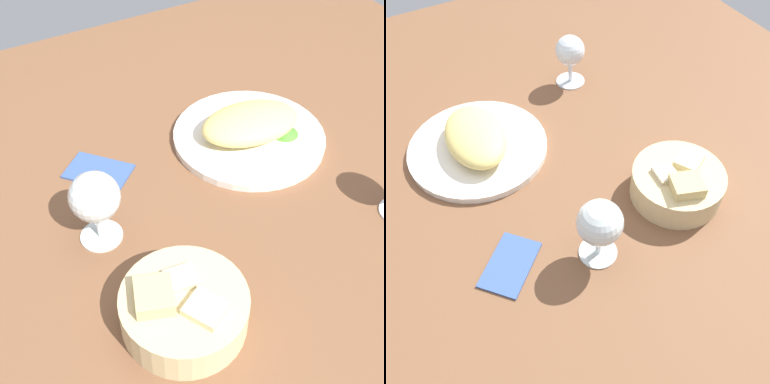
% 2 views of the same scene
% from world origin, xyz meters
% --- Properties ---
extents(ground_plane, '(1.40, 1.40, 0.02)m').
position_xyz_m(ground_plane, '(0.00, 0.00, -0.01)').
color(ground_plane, brown).
extents(plate, '(0.28, 0.28, 0.01)m').
position_xyz_m(plate, '(-0.08, -0.15, 0.01)').
color(plate, white).
rests_on(plate, ground_plane).
extents(omelette, '(0.20, 0.13, 0.05)m').
position_xyz_m(omelette, '(-0.08, -0.15, 0.04)').
color(omelette, '#EBCF72').
rests_on(omelette, plate).
extents(lettuce_garnish, '(0.05, 0.05, 0.01)m').
position_xyz_m(lettuce_garnish, '(-0.14, -0.12, 0.02)').
color(lettuce_garnish, '#46842E').
rests_on(lettuce_garnish, plate).
extents(bread_basket, '(0.17, 0.17, 0.08)m').
position_xyz_m(bread_basket, '(0.21, 0.13, 0.03)').
color(bread_basket, '#D1B984').
rests_on(bread_basket, ground_plane).
extents(wine_glass_near, '(0.08, 0.08, 0.12)m').
position_xyz_m(wine_glass_near, '(0.25, -0.06, 0.08)').
color(wine_glass_near, silver).
rests_on(wine_glass_near, ground_plane).
extents(folded_napkin, '(0.13, 0.13, 0.01)m').
position_xyz_m(folded_napkin, '(0.19, -0.20, 0.00)').
color(folded_napkin, '#395693').
rests_on(folded_napkin, ground_plane).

